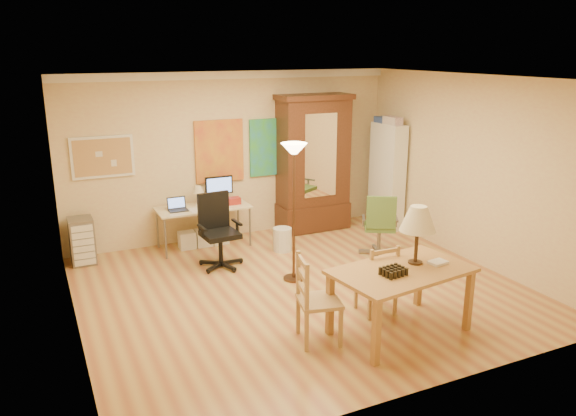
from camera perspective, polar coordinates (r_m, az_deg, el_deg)
name	(u,v)px	position (r m, az deg, el deg)	size (l,w,h in m)	color
floor	(301,289)	(7.43, 1.34, -8.24)	(5.50, 5.50, 0.00)	#A4623A
crown_molding	(232,75)	(9.06, -5.68, 13.31)	(5.50, 0.08, 0.12)	white
corkboard	(103,157)	(8.73, -18.32, 4.95)	(0.90, 0.04, 0.62)	tan
art_panel_left	(219,151)	(9.12, -6.99, 5.76)	(0.80, 0.04, 1.00)	gold
art_panel_right	(271,147)	(9.43, -1.76, 6.21)	(0.75, 0.04, 0.95)	teal
dining_table	(408,255)	(6.24, 12.07, -4.67)	(1.60, 1.09, 1.40)	olive
ladder_chair_back	(377,281)	(6.74, 9.07, -7.32)	(0.42, 0.40, 0.87)	#A5844B
ladder_chair_left	(316,302)	(6.03, 2.88, -9.51)	(0.52, 0.54, 0.97)	#A5844B
torchiere_lamp	(294,172)	(7.27, 0.61, 3.72)	(0.34, 0.34, 1.88)	#462C1C
computer_desk	(205,222)	(8.96, -8.45, -1.41)	(1.44, 0.63, 1.09)	beige
office_chair_black	(220,247)	(8.15, -6.96, -3.99)	(0.65, 0.65, 1.06)	black
office_chair_green	(379,239)	(8.60, 9.24, -3.16)	(0.61, 0.61, 0.98)	slate
drawer_cart	(82,241)	(8.71, -20.18, -3.17)	(0.34, 0.41, 0.68)	slate
armoire	(313,172)	(9.60, 2.55, 3.68)	(1.26, 0.60, 2.31)	#331E0E
bookshelf	(387,176)	(9.88, 10.01, 3.18)	(0.27, 0.73, 1.81)	white
wastebin	(282,239)	(8.72, -0.57, -3.21)	(0.29, 0.29, 0.37)	silver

